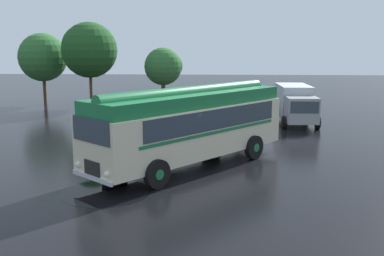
{
  "coord_description": "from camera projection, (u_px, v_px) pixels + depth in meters",
  "views": [
    {
      "loc": [
        1.78,
        -18.71,
        5.23
      ],
      "look_at": [
        0.71,
        1.74,
        1.4
      ],
      "focal_mm": 42.0,
      "sensor_mm": 36.0,
      "label": 1
    }
  ],
  "objects": [
    {
      "name": "vintage_bus",
      "position": [
        190.0,
        123.0,
        19.26
      ],
      "size": [
        8.42,
        9.24,
        3.49
      ],
      "color": "beige",
      "rests_on": "ground"
    },
    {
      "name": "car_mid_right",
      "position": [
        246.0,
        110.0,
        30.24
      ],
      "size": [
        2.11,
        4.28,
        1.66
      ],
      "color": "black",
      "rests_on": "ground"
    },
    {
      "name": "tree_far_left",
      "position": [
        42.0,
        57.0,
        38.78
      ],
      "size": [
        4.16,
        4.16,
        6.2
      ],
      "color": "#4C3823",
      "rests_on": "ground"
    },
    {
      "name": "puddle_patch",
      "position": [
        107.0,
        192.0,
        16.09
      ],
      "size": [
        3.18,
        3.18,
        0.01
      ],
      "primitive_type": "cylinder",
      "color": "black",
      "rests_on": "ground"
    },
    {
      "name": "box_van",
      "position": [
        295.0,
        103.0,
        30.06
      ],
      "size": [
        2.38,
        5.79,
        2.5
      ],
      "color": "#B2B7BC",
      "rests_on": "ground"
    },
    {
      "name": "ground_plane",
      "position": [
        174.0,
        167.0,
        19.42
      ],
      "size": [
        120.0,
        120.0,
        0.0
      ],
      "primitive_type": "plane",
      "color": "black"
    },
    {
      "name": "car_near_left",
      "position": [
        162.0,
        109.0,
        30.66
      ],
      "size": [
        2.31,
        4.36,
        1.66
      ],
      "color": "maroon",
      "rests_on": "ground"
    },
    {
      "name": "car_mid_left",
      "position": [
        205.0,
        110.0,
        30.16
      ],
      "size": [
        2.12,
        4.28,
        1.66
      ],
      "color": "navy",
      "rests_on": "ground"
    },
    {
      "name": "tree_centre",
      "position": [
        165.0,
        66.0,
        36.99
      ],
      "size": [
        3.16,
        3.1,
        4.98
      ],
      "color": "#4C3823",
      "rests_on": "ground"
    },
    {
      "name": "tree_left_of_centre",
      "position": [
        88.0,
        49.0,
        36.99
      ],
      "size": [
        4.59,
        4.59,
        7.05
      ],
      "color": "#4C3823",
      "rests_on": "ground"
    }
  ]
}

